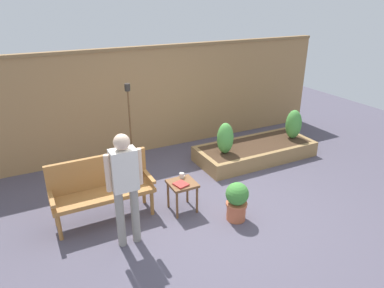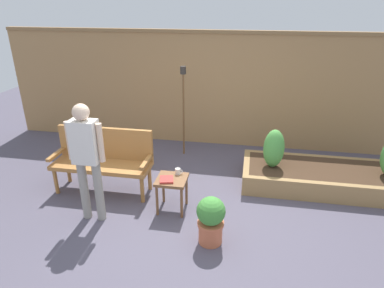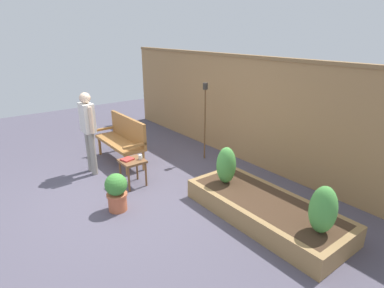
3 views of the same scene
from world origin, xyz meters
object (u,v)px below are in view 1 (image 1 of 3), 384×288
(shrub_far_corner, at_px, (294,124))
(person_by_bench, at_px, (125,181))
(potted_boxwood, at_px, (237,200))
(garden_bench, at_px, (101,184))
(book_on_table, at_px, (181,184))
(side_table, at_px, (182,187))
(tiki_torch, at_px, (129,111))
(shrub_near_bench, at_px, (225,138))
(cup_on_table, at_px, (182,175))

(shrub_far_corner, relative_size, person_by_bench, 0.39)
(shrub_far_corner, xyz_separation_m, person_by_bench, (-3.97, -1.33, 0.33))
(potted_boxwood, distance_m, person_by_bench, 1.69)
(garden_bench, height_order, person_by_bench, person_by_bench)
(book_on_table, relative_size, person_by_bench, 0.12)
(side_table, height_order, person_by_bench, person_by_bench)
(tiki_torch, relative_size, person_by_bench, 1.04)
(side_table, bearing_deg, tiki_torch, 96.49)
(shrub_near_bench, bearing_deg, tiki_torch, 151.45)
(book_on_table, relative_size, tiki_torch, 0.12)
(garden_bench, relative_size, side_table, 3.00)
(side_table, distance_m, shrub_near_bench, 1.66)
(garden_bench, distance_m, person_by_bench, 0.86)
(side_table, height_order, tiki_torch, tiki_torch)
(shrub_far_corner, bearing_deg, potted_boxwood, -147.49)
(book_on_table, height_order, potted_boxwood, potted_boxwood)
(potted_boxwood, distance_m, shrub_far_corner, 2.87)
(shrub_near_bench, relative_size, tiki_torch, 0.37)
(cup_on_table, xyz_separation_m, potted_boxwood, (0.54, -0.71, -0.20))
(cup_on_table, height_order, person_by_bench, person_by_bench)
(tiki_torch, bearing_deg, book_on_table, -85.34)
(side_table, distance_m, tiki_torch, 1.95)
(garden_bench, relative_size, shrub_far_corner, 2.37)
(tiki_torch, bearing_deg, cup_on_table, -81.05)
(potted_boxwood, relative_size, shrub_near_bench, 1.00)
(side_table, distance_m, person_by_bench, 1.16)
(book_on_table, bearing_deg, cup_on_table, 47.11)
(garden_bench, distance_m, side_table, 1.19)
(garden_bench, xyz_separation_m, side_table, (1.12, -0.38, -0.15))
(side_table, height_order, shrub_far_corner, shrub_far_corner)
(cup_on_table, distance_m, shrub_far_corner, 3.06)
(book_on_table, bearing_deg, tiki_torch, 80.82)
(garden_bench, relative_size, tiki_torch, 0.89)
(tiki_torch, xyz_separation_m, person_by_bench, (-0.76, -2.17, -0.18))
(shrub_near_bench, bearing_deg, potted_boxwood, -116.05)
(cup_on_table, bearing_deg, potted_boxwood, -52.79)
(potted_boxwood, bearing_deg, shrub_far_corner, 32.51)
(book_on_table, relative_size, potted_boxwood, 0.32)
(side_table, bearing_deg, person_by_bench, -158.80)
(potted_boxwood, relative_size, shrub_far_corner, 0.99)
(potted_boxwood, relative_size, tiki_torch, 0.37)
(shrub_near_bench, relative_size, shrub_far_corner, 0.98)
(side_table, bearing_deg, shrub_far_corner, 17.65)
(garden_bench, relative_size, person_by_bench, 0.92)
(person_by_bench, bearing_deg, tiki_torch, 70.79)
(shrub_far_corner, height_order, person_by_bench, person_by_bench)
(book_on_table, distance_m, potted_boxwood, 0.85)
(garden_bench, height_order, potted_boxwood, garden_bench)
(tiki_torch, height_order, person_by_bench, tiki_torch)
(side_table, xyz_separation_m, potted_boxwood, (0.60, -0.58, -0.07))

